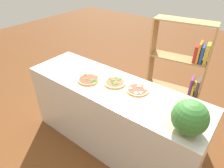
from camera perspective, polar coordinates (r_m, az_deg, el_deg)
The scene contains 8 objects.
ground_plane at distance 2.83m, azimuth 0.00°, elevation -16.02°, with size 12.00×12.00×0.00m, color brown.
counter at distance 2.51m, azimuth 0.00°, elevation -9.17°, with size 2.18×0.67×0.91m, color beige.
parchment_paper at distance 2.23m, azimuth 0.00°, elevation -0.41°, with size 1.99×0.53×0.00m, color tan.
pizza_spinach_0 at distance 2.32m, azimuth -6.67°, elevation 1.26°, with size 0.24×0.24×0.03m.
pizza_spinach_1 at distance 2.25m, azimuth 0.78°, elevation 0.42°, with size 0.24×0.24×0.03m.
pizza_mozzarella_2 at distance 2.15m, azimuth 7.29°, elevation -1.62°, with size 0.24×0.24×0.03m.
watermelon at distance 1.71m, azimuth 21.34°, elevation -8.85°, with size 0.29×0.29×0.29m, color #387A33.
bookshelf at distance 2.93m, azimuth 19.19°, elevation 1.17°, with size 0.77×0.34×1.49m.
Camera 1 is at (1.14, -1.47, 2.14)m, focal length 32.01 mm.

